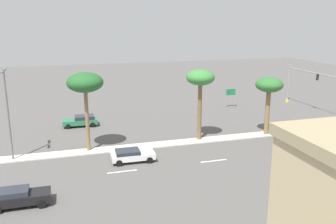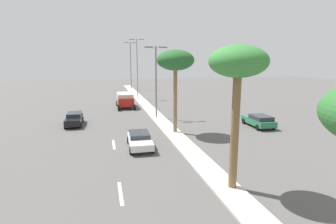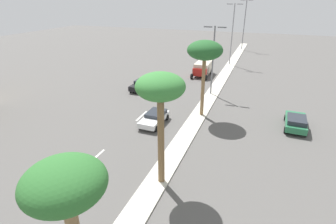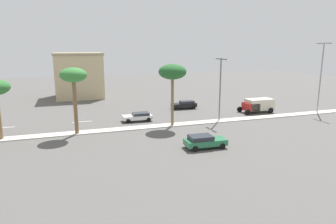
% 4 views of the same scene
% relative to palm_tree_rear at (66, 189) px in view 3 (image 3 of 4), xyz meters
% --- Properties ---
extents(ground_plane, '(160.00, 160.00, 0.00)m').
position_rel_palm_tree_rear_xyz_m(ground_plane, '(0.11, 21.22, -5.97)').
color(ground_plane, '#565451').
extents(median_curb, '(1.80, 86.94, 0.12)m').
position_rel_palm_tree_rear_xyz_m(median_curb, '(0.11, 30.88, -5.91)').
color(median_curb, beige).
rests_on(median_curb, ground).
extents(lane_stripe_center, '(0.20, 2.80, 0.01)m').
position_rel_palm_tree_rear_xyz_m(lane_stripe_center, '(-6.03, 9.59, -5.96)').
color(lane_stripe_center, silver).
rests_on(lane_stripe_center, ground).
extents(lane_stripe_trailing, '(0.20, 2.80, 0.01)m').
position_rel_palm_tree_rear_xyz_m(lane_stripe_trailing, '(-6.03, 18.83, -5.96)').
color(lane_stripe_trailing, silver).
rests_on(lane_stripe_trailing, ground).
extents(palm_tree_rear, '(3.27, 3.27, 7.02)m').
position_rel_palm_tree_rear_xyz_m(palm_tree_rear, '(0.00, 0.00, 0.00)').
color(palm_tree_rear, olive).
rests_on(palm_tree_rear, median_curb).
extents(palm_tree_inboard, '(3.25, 3.25, 8.21)m').
position_rel_palm_tree_rear_xyz_m(palm_tree_inboard, '(0.46, 8.63, 1.18)').
color(palm_tree_inboard, brown).
rests_on(palm_tree_inboard, median_curb).
extents(palm_tree_front, '(3.76, 3.76, 8.40)m').
position_rel_palm_tree_rear_xyz_m(palm_tree_front, '(0.40, 21.35, 1.39)').
color(palm_tree_front, olive).
rests_on(palm_tree_front, median_curb).
extents(street_lamp_mid, '(2.90, 0.24, 9.09)m').
position_rel_palm_tree_rear_xyz_m(street_lamp_mid, '(-0.11, 28.88, -0.47)').
color(street_lamp_mid, slate).
rests_on(street_lamp_mid, median_curb).
extents(street_lamp_right, '(2.90, 0.24, 11.34)m').
position_rel_palm_tree_rear_xyz_m(street_lamp_right, '(-0.17, 47.28, 0.69)').
color(street_lamp_right, gray).
rests_on(street_lamp_right, median_curb).
extents(street_lamp_leading, '(2.90, 0.24, 11.79)m').
position_rel_palm_tree_rear_xyz_m(street_lamp_leading, '(0.39, 64.77, 0.92)').
color(street_lamp_leading, slate).
rests_on(street_lamp_leading, median_curb).
extents(sedan_green_left, '(2.24, 4.53, 1.41)m').
position_rel_palm_tree_rear_xyz_m(sedan_green_left, '(10.32, 21.53, -5.21)').
color(sedan_green_left, '#287047').
rests_on(sedan_green_left, ground).
extents(sedan_white_front, '(2.12, 4.34, 1.25)m').
position_rel_palm_tree_rear_xyz_m(sedan_white_front, '(-3.84, 17.48, -5.27)').
color(sedan_white_front, silver).
rests_on(sedan_white_front, ground).
extents(sedan_black_outboard, '(1.86, 4.42, 1.41)m').
position_rel_palm_tree_rear_xyz_m(sedan_black_outboard, '(-10.19, 27.38, -5.20)').
color(sedan_black_outboard, black).
rests_on(sedan_black_outboard, ground).
extents(box_truck, '(2.65, 5.66, 2.28)m').
position_rel_palm_tree_rear_xyz_m(box_truck, '(-3.42, 37.72, -4.70)').
color(box_truck, '#B21E19').
rests_on(box_truck, ground).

